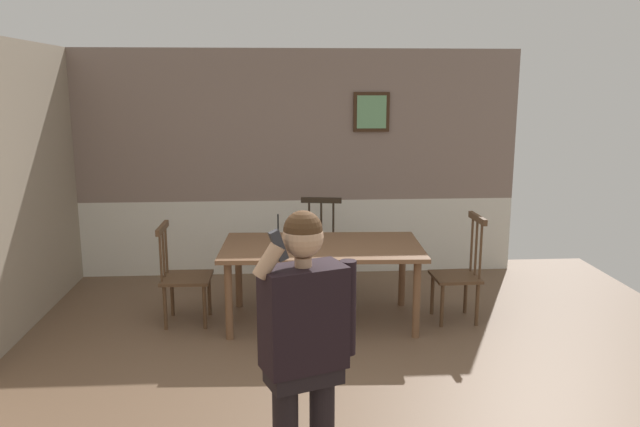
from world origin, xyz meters
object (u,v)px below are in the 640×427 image
chair_at_table_head (459,273)px  person_figure (305,339)px  chair_by_doorway (320,249)px  chair_near_window (183,275)px  dining_table (322,253)px

chair_at_table_head → person_figure: 3.11m
chair_by_doorway → chair_near_window: bearing=40.8°
dining_table → chair_near_window: 1.36m
chair_near_window → chair_by_doorway: (1.38, 0.86, 0.01)m
chair_near_window → dining_table: bearing=88.4°
dining_table → chair_by_doorway: 0.94m
chair_near_window → chair_by_doorway: chair_by_doorway is taller
dining_table → chair_by_doorway: bearing=87.3°
chair_at_table_head → chair_near_window: bearing=86.1°
dining_table → chair_at_table_head: (1.34, -0.05, -0.21)m
chair_near_window → chair_at_table_head: (2.67, -0.11, 0.01)m
dining_table → person_figure: person_figure is taller
dining_table → chair_near_window: (-1.34, 0.06, -0.22)m
dining_table → chair_near_window: bearing=177.6°
chair_near_window → chair_at_table_head: bearing=88.5°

